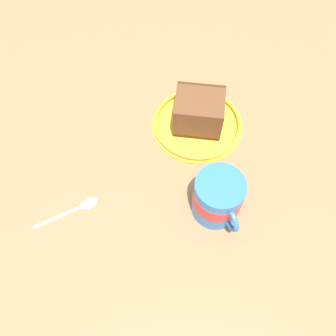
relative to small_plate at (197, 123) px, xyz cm
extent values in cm
cube|color=#936D47|center=(11.96, -3.19, -2.08)|extent=(147.27, 147.27, 2.62)
cylinder|color=yellow|center=(0.00, 0.00, -0.40)|extent=(17.62, 17.62, 0.75)
torus|color=yellow|center=(0.00, 0.00, 0.39)|extent=(17.03, 17.03, 0.82)
cube|color=#472814|center=(0.00, 0.00, 0.28)|extent=(9.33, 10.55, 0.60)
cube|color=brown|center=(0.00, 0.00, 3.54)|extent=(9.33, 10.55, 5.93)
cube|color=#472814|center=(-3.65, -1.12, 3.54)|extent=(3.18, 8.66, 5.93)
cylinder|color=#3372BF|center=(14.90, 9.12, 3.49)|extent=(7.81, 7.81, 8.52)
cylinder|color=red|center=(14.90, 9.12, 4.22)|extent=(7.96, 7.96, 2.98)
cylinder|color=brown|center=(14.90, 9.12, 6.74)|extent=(6.87, 6.87, 0.40)
torus|color=#3372BF|center=(17.45, 12.07, 3.49)|extent=(3.60, 3.99, 4.56)
ellipsoid|color=silver|center=(22.91, -10.66, -0.37)|extent=(3.59, 3.44, 0.80)
cylinder|color=silver|center=(27.25, -14.14, -0.52)|extent=(6.65, 5.48, 0.50)
camera|label=1|loc=(39.07, 11.47, 52.40)|focal=36.42mm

